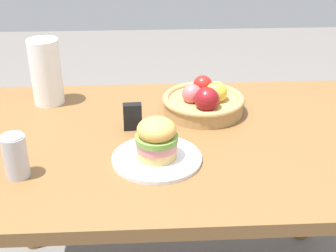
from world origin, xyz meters
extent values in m
cube|color=brown|center=(0.00, 0.00, 0.73)|extent=(1.40, 0.90, 0.04)
cylinder|color=brown|center=(-0.62, 0.37, 0.35)|extent=(0.07, 0.07, 0.71)
cylinder|color=brown|center=(0.62, 0.37, 0.35)|extent=(0.07, 0.07, 0.71)
cylinder|color=white|center=(-0.06, -0.14, 0.76)|extent=(0.26, 0.26, 0.01)
cylinder|color=#DBAD60|center=(-0.06, -0.14, 0.78)|extent=(0.11, 0.11, 0.03)
cylinder|color=#C67075|center=(-0.06, -0.14, 0.80)|extent=(0.12, 0.12, 0.02)
cylinder|color=olive|center=(-0.06, -0.14, 0.82)|extent=(0.12, 0.12, 0.02)
ellipsoid|color=#DF9F4D|center=(-0.06, -0.14, 0.85)|extent=(0.11, 0.11, 0.07)
cylinder|color=silver|center=(-0.45, -0.20, 0.81)|extent=(0.07, 0.07, 0.12)
cylinder|color=silver|center=(-0.45, -0.20, 0.87)|extent=(0.06, 0.06, 0.00)
cylinder|color=tan|center=(0.11, 0.18, 0.78)|extent=(0.28, 0.28, 0.05)
torus|color=tan|center=(0.11, 0.18, 0.80)|extent=(0.29, 0.29, 0.02)
sphere|color=gold|center=(0.15, 0.17, 0.83)|extent=(0.08, 0.08, 0.08)
sphere|color=red|center=(0.12, 0.25, 0.83)|extent=(0.07, 0.07, 0.07)
sphere|color=#D16066|center=(0.07, 0.16, 0.83)|extent=(0.07, 0.07, 0.07)
sphere|color=maroon|center=(0.11, 0.11, 0.83)|extent=(0.08, 0.08, 0.08)
cylinder|color=white|center=(-0.45, 0.29, 0.87)|extent=(0.11, 0.11, 0.24)
cube|color=black|center=(-0.14, 0.06, 0.80)|extent=(0.06, 0.03, 0.09)
camera|label=1|loc=(-0.09, -1.29, 1.45)|focal=49.02mm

